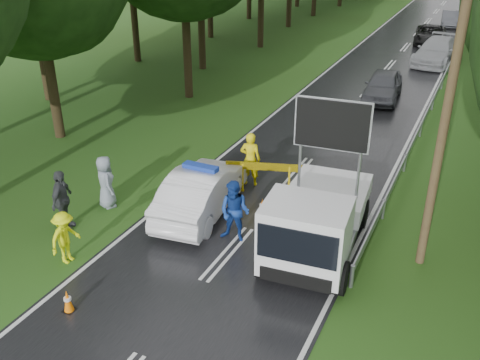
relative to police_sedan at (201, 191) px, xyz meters
The scene contains 21 objects.
ground 2.74m from the police_sedan, 44.22° to the right, with size 160.00×160.00×0.00m, color #284614.
road 28.25m from the police_sedan, 86.19° to the left, with size 7.00×140.00×0.02m, color black.
guardrail 28.40m from the police_sedan, 78.68° to the left, with size 0.12×60.06×0.70m.
utility_pole_near 8.26m from the police_sedan, ahead, with size 1.40×0.24×10.00m.
police_sedan is the anchor object (origin of this frame).
work_truck 4.25m from the police_sedan, 10.10° to the right, with size 2.82×5.57×4.30m.
barrier 2.59m from the police_sedan, 57.26° to the left, with size 2.75×0.92×1.19m.
officer 2.65m from the police_sedan, 76.45° to the left, with size 0.75×0.49×2.05m, color yellow.
civilian 2.04m from the police_sedan, 31.24° to the right, with size 0.96×0.75×1.98m, color navy.
bystander_left 4.65m from the police_sedan, 117.19° to the right, with size 1.04×0.60×1.61m, color #E9FF0D.
bystander_mid 4.40m from the police_sedan, 141.27° to the right, with size 1.18×0.49×2.01m, color #3A3E41.
bystander_right 3.28m from the police_sedan, 162.17° to the right, with size 0.90×0.59×1.85m, color gray.
queue_car_first 15.14m from the police_sedan, 79.05° to the left, with size 1.78×4.44×1.51m, color #3C3D43.
queue_car_second 24.54m from the police_sedan, 79.49° to the left, with size 2.29×5.62×1.63m, color gray.
queue_car_third 30.30m from the police_sedan, 83.74° to the left, with size 2.27×4.93×1.37m, color black.
queue_car_fourth 38.48m from the police_sedan, 84.18° to the left, with size 1.38×3.96×1.30m, color #3A3B41.
cone_near_left 5.88m from the police_sedan, 96.12° to the right, with size 0.30×0.30×0.64m.
cone_center 2.38m from the police_sedan, ahead, with size 0.36×0.36×0.77m.
cone_far 2.08m from the police_sedan, 19.47° to the left, with size 0.30×0.30×0.64m.
cone_left_mid 1.56m from the police_sedan, 128.77° to the left, with size 0.38×0.38×0.80m.
cone_right 4.39m from the police_sedan, ahead, with size 0.33×0.33×0.71m.
Camera 1 is at (5.95, -11.76, 9.04)m, focal length 40.00 mm.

